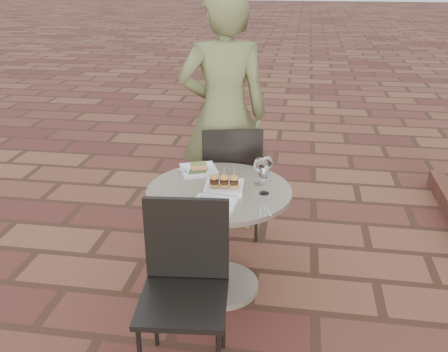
# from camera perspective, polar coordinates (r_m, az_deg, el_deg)

# --- Properties ---
(ground) EXTENTS (60.00, 60.00, 0.00)m
(ground) POSITION_cam_1_polar(r_m,az_deg,el_deg) (3.63, 3.62, -10.71)
(ground) COLOR brown
(ground) RESTS_ON ground
(cafe_table) EXTENTS (0.90, 0.90, 0.73)m
(cafe_table) POSITION_cam_1_polar(r_m,az_deg,el_deg) (3.20, -0.53, -5.52)
(cafe_table) COLOR gray
(cafe_table) RESTS_ON ground
(chair_far) EXTENTS (0.53, 0.53, 0.93)m
(chair_far) POSITION_cam_1_polar(r_m,az_deg,el_deg) (3.79, 0.80, 0.28)
(chair_far) COLOR black
(chair_far) RESTS_ON ground
(chair_near) EXTENTS (0.48, 0.48, 0.93)m
(chair_near) POSITION_cam_1_polar(r_m,az_deg,el_deg) (2.61, -4.49, -11.15)
(chair_near) COLOR black
(chair_near) RESTS_ON ground
(diner) EXTENTS (0.77, 0.60, 1.89)m
(diner) POSITION_cam_1_polar(r_m,az_deg,el_deg) (3.85, -0.02, 6.90)
(diner) COLOR #636638
(diner) RESTS_ON ground
(plate_salmon) EXTENTS (0.30, 0.30, 0.06)m
(plate_salmon) POSITION_cam_1_polar(r_m,az_deg,el_deg) (3.34, -2.90, 0.76)
(plate_salmon) COLOR white
(plate_salmon) RESTS_ON cafe_table
(plate_sliders) EXTENTS (0.25, 0.25, 0.15)m
(plate_sliders) POSITION_cam_1_polar(r_m,az_deg,el_deg) (3.07, 0.02, -0.97)
(plate_sliders) COLOR white
(plate_sliders) RESTS_ON cafe_table
(plate_tuna) EXTENTS (0.26, 0.26, 0.03)m
(plate_tuna) POSITION_cam_1_polar(r_m,az_deg,el_deg) (2.84, -1.27, -3.47)
(plate_tuna) COLOR white
(plate_tuna) RESTS_ON cafe_table
(wine_glass_right) EXTENTS (0.07, 0.07, 0.17)m
(wine_glass_right) POSITION_cam_1_polar(r_m,az_deg,el_deg) (2.99, 4.66, 0.05)
(wine_glass_right) COLOR white
(wine_glass_right) RESTS_ON cafe_table
(wine_glass_mid) EXTENTS (0.07, 0.07, 0.18)m
(wine_glass_mid) POSITION_cam_1_polar(r_m,az_deg,el_deg) (3.12, 4.09, 1.20)
(wine_glass_mid) COLOR white
(wine_glass_mid) RESTS_ON cafe_table
(wine_glass_far) EXTENTS (0.07, 0.07, 0.16)m
(wine_glass_far) POSITION_cam_1_polar(r_m,az_deg,el_deg) (3.20, 4.98, 1.47)
(wine_glass_far) COLOR white
(wine_glass_far) RESTS_ON cafe_table
(steel_ramekin) EXTENTS (0.07, 0.07, 0.04)m
(steel_ramekin) POSITION_cam_1_polar(r_m,az_deg,el_deg) (3.30, -4.81, 0.44)
(steel_ramekin) COLOR silver
(steel_ramekin) RESTS_ON cafe_table
(cutlery_set) EXTENTS (0.11, 0.19, 0.00)m
(cutlery_set) POSITION_cam_1_polar(r_m,az_deg,el_deg) (2.83, 4.64, -3.89)
(cutlery_set) COLOR silver
(cutlery_set) RESTS_ON cafe_table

